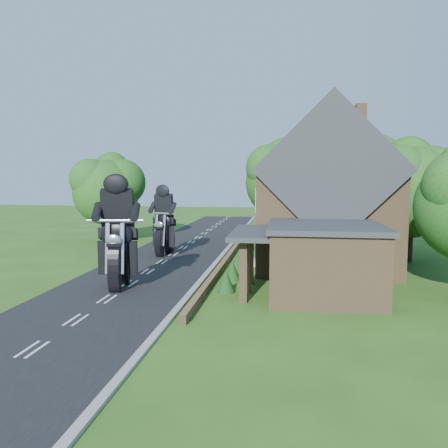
# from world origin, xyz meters

# --- Properties ---
(ground) EXTENTS (120.00, 120.00, 0.00)m
(ground) POSITION_xyz_m (0.00, 0.00, 0.00)
(ground) COLOR #295217
(ground) RESTS_ON ground
(road) EXTENTS (7.00, 80.00, 0.02)m
(road) POSITION_xyz_m (0.00, 0.00, 0.01)
(road) COLOR black
(road) RESTS_ON ground
(kerb) EXTENTS (0.30, 80.00, 0.12)m
(kerb) POSITION_xyz_m (3.65, 0.00, 0.06)
(kerb) COLOR gray
(kerb) RESTS_ON ground
(garden_wall) EXTENTS (0.30, 22.00, 0.40)m
(garden_wall) POSITION_xyz_m (4.30, 5.00, 0.20)
(garden_wall) COLOR brown
(garden_wall) RESTS_ON ground
(house) EXTENTS (9.54, 8.64, 10.24)m
(house) POSITION_xyz_m (10.49, 6.00, 4.34)
(house) COLOR brown
(house) RESTS_ON ground
(annex) EXTENTS (7.05, 5.94, 3.44)m
(annex) POSITION_xyz_m (9.87, -0.80, 1.77)
(annex) COLOR brown
(annex) RESTS_ON ground
(tree_house_right) EXTENTS (6.51, 6.00, 8.40)m
(tree_house_right) POSITION_xyz_m (16.65, 8.62, 5.19)
(tree_house_right) COLOR black
(tree_house_right) RESTS_ON ground
(tree_behind_house) EXTENTS (7.81, 7.20, 10.08)m
(tree_behind_house) POSITION_xyz_m (14.18, 16.14, 6.23)
(tree_behind_house) COLOR black
(tree_behind_house) RESTS_ON ground
(tree_behind_left) EXTENTS (6.94, 6.40, 9.16)m
(tree_behind_left) POSITION_xyz_m (8.16, 17.13, 5.73)
(tree_behind_left) COLOR black
(tree_behind_left) RESTS_ON ground
(tree_far_road) EXTENTS (6.08, 5.60, 7.84)m
(tree_far_road) POSITION_xyz_m (-6.86, 14.11, 4.84)
(tree_far_road) COLOR black
(tree_far_road) RESTS_ON ground
(shrub_a) EXTENTS (0.90, 0.90, 1.10)m
(shrub_a) POSITION_xyz_m (5.30, -1.00, 0.55)
(shrub_a) COLOR #113812
(shrub_a) RESTS_ON ground
(shrub_b) EXTENTS (0.90, 0.90, 1.10)m
(shrub_b) POSITION_xyz_m (5.30, 1.50, 0.55)
(shrub_b) COLOR #113812
(shrub_b) RESTS_ON ground
(shrub_c) EXTENTS (0.90, 0.90, 1.10)m
(shrub_c) POSITION_xyz_m (5.30, 4.00, 0.55)
(shrub_c) COLOR #113812
(shrub_c) RESTS_ON ground
(shrub_d) EXTENTS (0.90, 0.90, 1.10)m
(shrub_d) POSITION_xyz_m (5.30, 9.00, 0.55)
(shrub_d) COLOR #113812
(shrub_d) RESTS_ON ground
(shrub_e) EXTENTS (0.90, 0.90, 1.10)m
(shrub_e) POSITION_xyz_m (5.30, 11.50, 0.55)
(shrub_e) COLOR #113812
(shrub_e) RESTS_ON ground
(shrub_f) EXTENTS (0.90, 0.90, 1.10)m
(shrub_f) POSITION_xyz_m (5.30, 14.00, 0.55)
(shrub_f) COLOR #113812
(shrub_f) RESTS_ON ground
(motorcycle_lead) EXTENTS (0.69, 1.91, 1.73)m
(motorcycle_lead) POSITION_xyz_m (-0.16, -1.07, 0.87)
(motorcycle_lead) COLOR black
(motorcycle_lead) RESTS_ON ground
(motorcycle_follow) EXTENTS (0.80, 1.69, 1.53)m
(motorcycle_follow) POSITION_xyz_m (-0.49, 8.35, 0.76)
(motorcycle_follow) COLOR black
(motorcycle_follow) RESTS_ON ground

